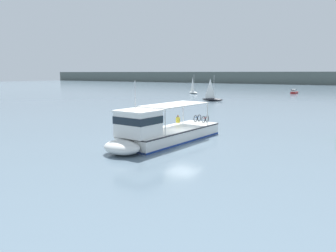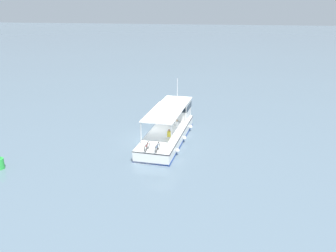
% 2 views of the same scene
% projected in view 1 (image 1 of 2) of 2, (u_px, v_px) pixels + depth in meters
% --- Properties ---
extents(ground_plane, '(400.00, 400.00, 0.00)m').
position_uv_depth(ground_plane, '(182.00, 143.00, 28.10)').
color(ground_plane, slate).
extents(ferry_main, '(4.14, 12.98, 5.32)m').
position_uv_depth(ferry_main, '(161.00, 132.00, 27.64)').
color(ferry_main, white).
rests_on(ferry_main, ground).
extents(motorboat_far_right, '(1.39, 3.63, 1.26)m').
position_uv_depth(motorboat_far_right, '(294.00, 92.00, 94.00)').
color(motorboat_far_right, maroon).
rests_on(motorboat_far_right, ground).
extents(sailboat_far_left, '(4.69, 3.97, 5.40)m').
position_uv_depth(sailboat_far_left, '(193.00, 92.00, 94.75)').
color(sailboat_far_left, white).
rests_on(sailboat_far_left, ground).
extents(sailboat_near_port, '(4.83, 1.49, 5.40)m').
position_uv_depth(sailboat_near_port, '(212.00, 98.00, 70.36)').
color(sailboat_near_port, '#232328').
rests_on(sailboat_near_port, ground).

